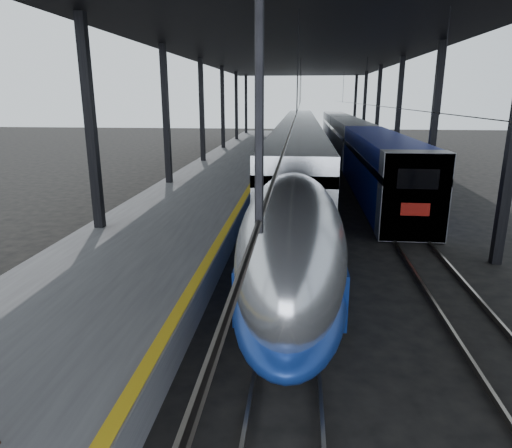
# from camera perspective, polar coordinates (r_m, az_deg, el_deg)

# --- Properties ---
(ground) EXTENTS (160.00, 160.00, 0.00)m
(ground) POSITION_cam_1_polar(r_m,az_deg,el_deg) (13.61, -4.31, -10.85)
(ground) COLOR black
(ground) RESTS_ON ground
(platform) EXTENTS (6.00, 80.00, 1.00)m
(platform) POSITION_cam_1_polar(r_m,az_deg,el_deg) (32.96, -4.45, 5.85)
(platform) COLOR #4C4C4F
(platform) RESTS_ON ground
(yellow_strip) EXTENTS (0.30, 80.00, 0.01)m
(yellow_strip) POSITION_cam_1_polar(r_m,az_deg,el_deg) (32.52, 0.43, 6.67)
(yellow_strip) COLOR gold
(yellow_strip) RESTS_ON platform
(rails) EXTENTS (6.52, 80.00, 0.16)m
(rails) POSITION_cam_1_polar(r_m,az_deg,el_deg) (32.63, 9.59, 4.83)
(rails) COLOR slate
(rails) RESTS_ON ground
(canopy) EXTENTS (18.00, 75.00, 9.47)m
(canopy) POSITION_cam_1_polar(r_m,az_deg,el_deg) (32.14, 5.41, 21.00)
(canopy) COLOR black
(canopy) RESTS_ON ground
(tgv_train) EXTENTS (2.95, 65.20, 4.23)m
(tgv_train) POSITION_cam_1_polar(r_m,az_deg,el_deg) (39.25, 5.36, 9.57)
(tgv_train) COLOR #B7BABF
(tgv_train) RESTS_ON ground
(second_train) EXTENTS (2.81, 56.05, 3.87)m
(second_train) POSITION_cam_1_polar(r_m,az_deg,el_deg) (46.78, 11.66, 10.26)
(second_train) COLOR navy
(second_train) RESTS_ON ground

